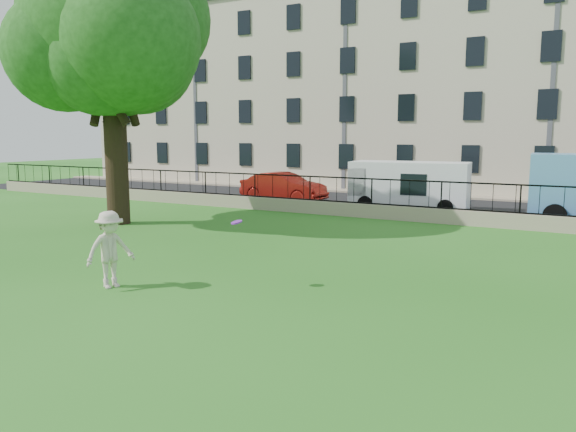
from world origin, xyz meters
The scene contains 11 objects.
ground centered at (0.00, 0.00, 0.00)m, with size 120.00×120.00×0.00m, color #236718.
retaining_wall centered at (0.00, 12.00, 0.30)m, with size 50.00×0.40×0.60m, color tan.
iron_railing centered at (0.00, 12.00, 1.15)m, with size 50.00×0.05×1.13m.
street centered at (0.00, 16.70, 0.01)m, with size 60.00×9.00×0.01m, color black.
sidewalk centered at (0.00, 21.90, 0.06)m, with size 60.00×1.40×0.12m, color tan.
building_row centered at (0.00, 27.57, 6.92)m, with size 56.40×10.40×13.80m.
tree centered at (-8.53, 5.55, 7.59)m, with size 8.74×6.99×11.22m.
man centered at (-1.29, -1.61, 0.91)m, with size 1.18×0.68×1.83m, color beige.
frisbee centered at (1.30, -0.14, 1.57)m, with size 0.27×0.27×0.03m, color purple.
red_sedan centered at (-6.36, 15.40, 0.78)m, with size 1.65×4.74×1.56m, color maroon.
white_van centered at (0.60, 15.40, 1.15)m, with size 5.49×2.14×2.31m, color white.
Camera 1 is at (8.69, -10.81, 3.59)m, focal length 35.00 mm.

